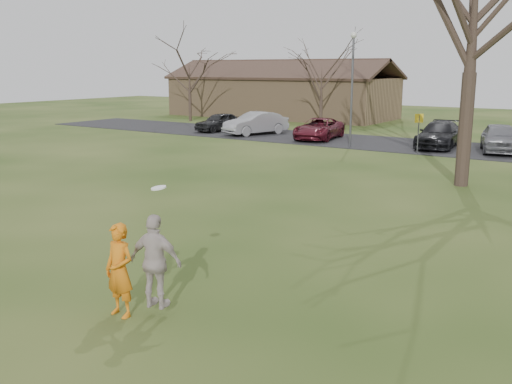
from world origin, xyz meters
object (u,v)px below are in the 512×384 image
car_0 (219,122)px  lamp_post (352,75)px  car_4 (500,138)px  building (281,95)px  car_1 (256,123)px  car_3 (439,135)px  car_2 (319,129)px  player_defender (120,270)px  catching_play (156,261)px

car_0 → lamp_post: (10.97, -2.31, 3.29)m
car_4 → building: 25.09m
car_1 → car_3: (11.98, 0.42, -0.04)m
car_2 → car_0: bearing=169.7°
car_0 → car_2: size_ratio=0.81×
car_0 → building: size_ratio=0.18×
car_1 → car_3: bearing=21.6°
car_0 → car_1: car_1 is taller
lamp_post → player_defender: bearing=-75.4°
car_1 → car_3: size_ratio=0.93×
player_defender → car_2: 26.46m
car_2 → building: (-10.93, 13.41, 1.25)m
car_1 → car_2: (4.68, 0.04, -0.09)m
building → car_4: bearing=-31.4°
car_0 → car_1: (3.22, -0.26, 0.10)m
car_0 → car_2: car_2 is taller
car_2 → building: building is taller
building → player_defender: bearing=-62.5°
player_defender → car_3: 25.32m
player_defender → car_1: 28.37m
player_defender → car_1: player_defender is taller
car_3 → building: bearing=139.9°
car_2 → lamp_post: size_ratio=0.74×
car_1 → car_4: 15.15m
car_0 → lamp_post: bearing=-2.5°
car_3 → car_4: bearing=-5.2°
car_0 → catching_play: size_ratio=1.74×
car_3 → car_1: bearing=177.4°
car_0 → car_4: (18.36, 0.13, 0.10)m
car_0 → car_4: size_ratio=0.86×
building → lamp_post: size_ratio=3.29×
car_0 → car_3: bearing=10.0°
car_4 → car_3: bearing=164.0°
car_0 → player_defender: bearing=-46.6°
catching_play → car_4: bearing=88.0°
lamp_post → car_2: bearing=145.7°
car_1 → car_2: 4.68m
catching_play → car_3: bearing=95.3°
player_defender → car_0: player_defender is taller
player_defender → car_2: bearing=111.1°
car_1 → catching_play: size_ratio=2.08×
catching_play → building: bearing=118.4°
player_defender → car_1: size_ratio=0.38×
car_4 → lamp_post: size_ratio=0.70×
car_0 → car_3: (15.20, 0.16, 0.06)m
player_defender → car_4: 25.26m
car_1 → catching_play: catching_play is taller
player_defender → car_4: (1.44, 25.22, -0.07)m
lamp_post → car_4: bearing=18.3°
car_3 → car_4: 3.16m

